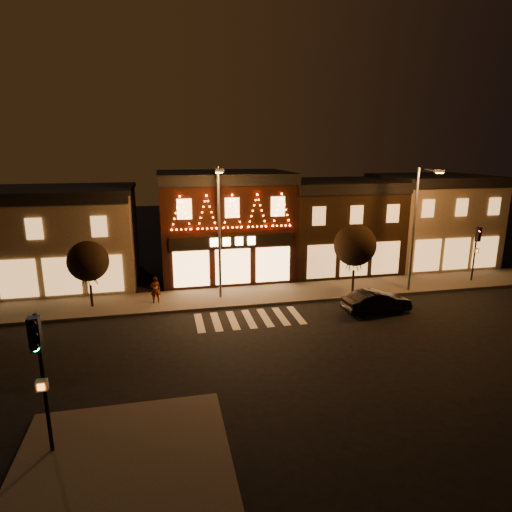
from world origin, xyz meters
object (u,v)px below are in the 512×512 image
object	(u,v)px
traffic_signal_near	(39,359)
streetlamp_mid	(219,223)
dark_sedan	(376,302)
pedestrian	(155,290)

from	to	relation	value
traffic_signal_near	streetlamp_mid	distance (m)	16.19
streetlamp_mid	dark_sedan	world-z (taller)	streetlamp_mid
traffic_signal_near	pedestrian	distance (m)	14.82
traffic_signal_near	streetlamp_mid	world-z (taller)	streetlamp_mid
streetlamp_mid	traffic_signal_near	bearing A→B (deg)	-123.49
traffic_signal_near	dark_sedan	bearing A→B (deg)	30.70
traffic_signal_near	dark_sedan	xyz separation A→B (m)	(16.92, 9.85, -2.91)
traffic_signal_near	dark_sedan	world-z (taller)	traffic_signal_near
dark_sedan	pedestrian	size ratio (longest dim) A/B	2.42
dark_sedan	traffic_signal_near	bearing A→B (deg)	115.64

